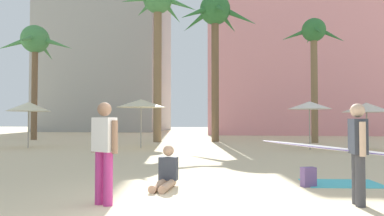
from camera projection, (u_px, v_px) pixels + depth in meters
ground at (186, 214)px, 5.43m from camera, size 120.00×120.00×0.00m
hotel_pink at (296, 42)px, 36.86m from camera, size 17.81×10.59×19.13m
hotel_tower_gray at (108, 0)px, 46.40m from camera, size 14.69×11.89×34.41m
palm_tree_far_left at (35, 46)px, 25.36m from camera, size 5.95×5.84×8.26m
palm_tree_left at (314, 44)px, 21.93m from camera, size 3.95×4.01×7.78m
palm_tree_center at (158, 15)px, 22.90m from camera, size 4.70×4.82×10.30m
palm_tree_right at (215, 21)px, 23.16m from camera, size 5.26×5.37×9.73m
cafe_umbrella_0 at (310, 105)px, 16.99m from camera, size 2.09×2.09×2.33m
cafe_umbrella_1 at (367, 108)px, 16.75m from camera, size 2.25×2.25×2.26m
cafe_umbrella_2 at (29, 107)px, 18.11m from camera, size 2.17×2.17×2.35m
cafe_umbrella_3 at (141, 103)px, 17.88m from camera, size 2.51×2.51×2.49m
beach_towel at (342, 183)px, 7.96m from camera, size 1.75×1.19×0.01m
backpack at (308, 177)px, 7.63m from camera, size 0.35×0.32×0.42m
person_far_left at (166, 173)px, 7.56m from camera, size 0.45×1.04×0.89m
person_mid_left at (355, 150)px, 6.13m from camera, size 3.18×1.00×1.73m
person_near_left at (104, 148)px, 6.02m from camera, size 0.58×0.37×1.75m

